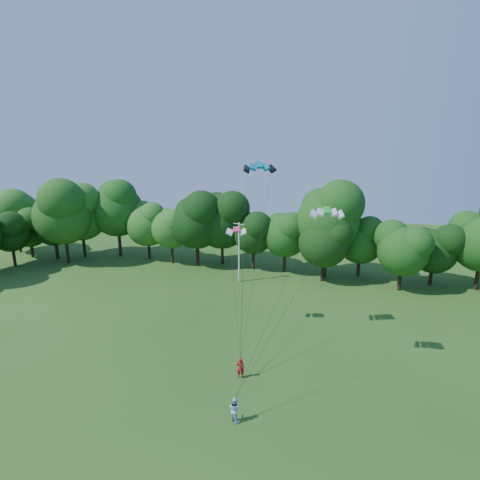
# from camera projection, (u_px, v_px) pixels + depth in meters

# --- Properties ---
(ground) EXTENTS (160.00, 160.00, 0.00)m
(ground) POSITION_uv_depth(u_px,v_px,m) (178.00, 464.00, 22.61)
(ground) COLOR #1F4A14
(ground) RESTS_ON ground
(utility_pole) EXTENTS (1.64, 0.65, 8.54)m
(utility_pole) POSITION_uv_depth(u_px,v_px,m) (239.00, 252.00, 51.82)
(utility_pole) COLOR silver
(utility_pole) RESTS_ON ground
(kite_flyer_left) EXTENTS (0.75, 0.57, 1.82)m
(kite_flyer_left) POSITION_uv_depth(u_px,v_px,m) (240.00, 368.00, 30.84)
(kite_flyer_left) COLOR #AA151E
(kite_flyer_left) RESTS_ON ground
(kite_flyer_right) EXTENTS (1.12, 1.05, 1.84)m
(kite_flyer_right) POSITION_uv_depth(u_px,v_px,m) (235.00, 409.00, 25.99)
(kite_flyer_right) COLOR #B5D1FB
(kite_flyer_right) RESTS_ON ground
(kite_teal) EXTENTS (3.07, 2.14, 0.58)m
(kite_teal) POSITION_uv_depth(u_px,v_px,m) (259.00, 165.00, 33.33)
(kite_teal) COLOR #04728C
(kite_teal) RESTS_ON ground
(kite_green) EXTENTS (2.60, 1.32, 0.46)m
(kite_green) POSITION_uv_depth(u_px,v_px,m) (327.00, 210.00, 29.09)
(kite_green) COLOR green
(kite_green) RESTS_ON ground
(kite_pink) EXTENTS (2.15, 1.36, 0.44)m
(kite_pink) POSITION_uv_depth(u_px,v_px,m) (236.00, 230.00, 37.04)
(kite_pink) COLOR #CA3867
(kite_pink) RESTS_ON ground
(tree_back_west) EXTENTS (9.85, 9.85, 14.33)m
(tree_back_west) POSITION_uv_depth(u_px,v_px,m) (62.00, 209.00, 59.11)
(tree_back_west) COLOR #392816
(tree_back_west) RESTS_ON ground
(tree_back_center) EXTENTS (7.71, 7.71, 11.21)m
(tree_back_center) POSITION_uv_depth(u_px,v_px,m) (324.00, 233.00, 51.39)
(tree_back_center) COLOR #332414
(tree_back_center) RESTS_ON ground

